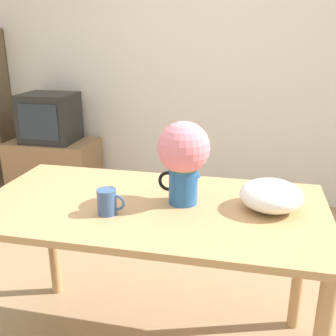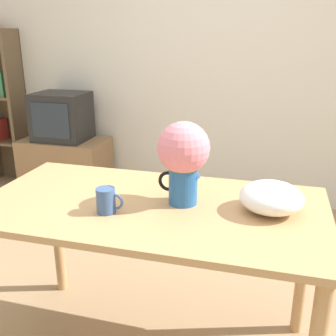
# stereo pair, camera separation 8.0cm
# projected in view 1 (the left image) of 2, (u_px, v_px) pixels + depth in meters

# --- Properties ---
(wall_back) EXTENTS (8.00, 0.05, 2.60)m
(wall_back) POSITION_uv_depth(u_px,v_px,m) (212.00, 58.00, 3.44)
(wall_back) COLOR silver
(wall_back) RESTS_ON ground_plane
(table) EXTENTS (1.51, 0.79, 0.80)m
(table) POSITION_uv_depth(u_px,v_px,m) (151.00, 226.00, 1.75)
(table) COLOR tan
(table) RESTS_ON ground_plane
(flower_vase) EXTENTS (0.22, 0.22, 0.36)m
(flower_vase) POSITION_uv_depth(u_px,v_px,m) (184.00, 156.00, 1.65)
(flower_vase) COLOR #235B9E
(flower_vase) RESTS_ON table
(coffee_mug) EXTENTS (0.12, 0.08, 0.11)m
(coffee_mug) POSITION_uv_depth(u_px,v_px,m) (108.00, 202.00, 1.60)
(coffee_mug) COLOR #385689
(coffee_mug) RESTS_ON table
(white_bowl) EXTENTS (0.26, 0.26, 0.13)m
(white_bowl) POSITION_uv_depth(u_px,v_px,m) (271.00, 195.00, 1.64)
(white_bowl) COLOR white
(white_bowl) RESTS_ON table
(tv_stand) EXTENTS (0.80, 0.47, 0.55)m
(tv_stand) POSITION_uv_depth(u_px,v_px,m) (55.00, 169.00, 3.76)
(tv_stand) COLOR #8E6B47
(tv_stand) RESTS_ON ground_plane
(tv_set) EXTENTS (0.47, 0.41, 0.44)m
(tv_set) POSITION_uv_depth(u_px,v_px,m) (50.00, 118.00, 3.60)
(tv_set) COLOR black
(tv_set) RESTS_ON tv_stand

